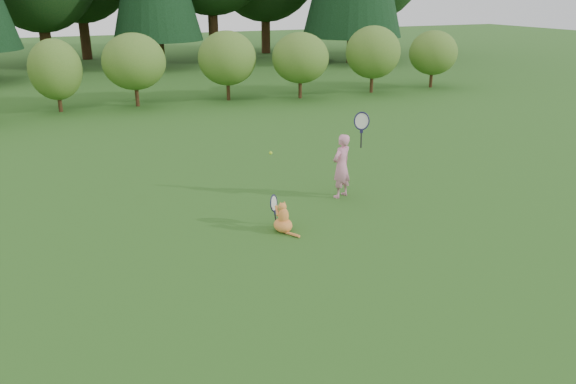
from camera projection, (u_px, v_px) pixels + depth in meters
name	position (u px, v px, depth m)	size (l,w,h in m)	color
ground	(296.00, 247.00, 9.46)	(100.00, 100.00, 0.00)	#1F4F16
shrub_row	(146.00, 69.00, 20.17)	(28.00, 3.00, 2.80)	#426F22
child	(342.00, 165.00, 11.55)	(0.79, 0.53, 2.01)	pink
cat	(283.00, 216.00, 10.02)	(0.38, 0.75, 0.76)	orange
tennis_ball	(271.00, 153.00, 10.95)	(0.07, 0.07, 0.07)	#A4DF1A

